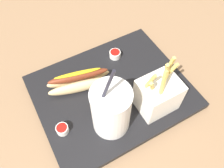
% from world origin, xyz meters
% --- Properties ---
extents(ground_plane, '(2.40, 2.40, 0.02)m').
position_xyz_m(ground_plane, '(0.00, 0.00, -0.01)').
color(ground_plane, '#8C6B4C').
extents(food_tray, '(0.42, 0.34, 0.02)m').
position_xyz_m(food_tray, '(0.00, 0.00, 0.01)').
color(food_tray, black).
rests_on(food_tray, ground_plane).
extents(soda_cup, '(0.09, 0.09, 0.23)m').
position_xyz_m(soda_cup, '(0.05, 0.09, 0.09)').
color(soda_cup, white).
rests_on(soda_cup, food_tray).
extents(fries_basket, '(0.10, 0.08, 0.17)m').
position_xyz_m(fries_basket, '(-0.08, 0.10, 0.07)').
color(fries_basket, white).
rests_on(fries_basket, food_tray).
extents(hot_dog_1, '(0.19, 0.09, 0.07)m').
position_xyz_m(hot_dog_1, '(0.07, -0.06, 0.05)').
color(hot_dog_1, '#E5C689').
rests_on(hot_dog_1, food_tray).
extents(ketchup_cup_1, '(0.03, 0.03, 0.02)m').
position_xyz_m(ketchup_cup_1, '(-0.07, -0.10, 0.03)').
color(ketchup_cup_1, white).
rests_on(ketchup_cup_1, food_tray).
extents(ketchup_cup_2, '(0.03, 0.03, 0.02)m').
position_xyz_m(ketchup_cup_2, '(0.17, 0.05, 0.03)').
color(ketchup_cup_2, white).
rests_on(ketchup_cup_2, food_tray).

